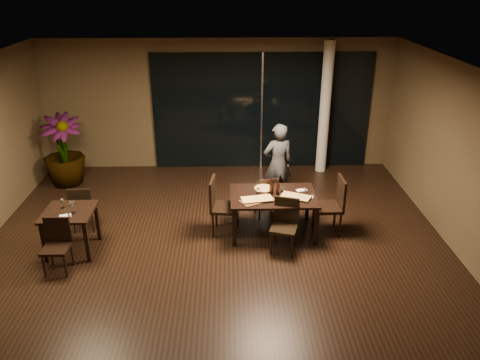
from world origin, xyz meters
name	(u,v)px	position (x,y,z in m)	size (l,w,h in m)	color
ground	(216,258)	(0.00, 0.00, 0.00)	(8.00, 8.00, 0.00)	black
wall_back	(218,105)	(0.00, 4.05, 1.50)	(8.00, 0.10, 3.00)	#4D3F29
wall_right	(477,172)	(4.05, 0.00, 1.50)	(0.10, 8.00, 3.00)	#4D3F29
ceiling	(212,74)	(0.00, 0.00, 3.02)	(8.00, 8.00, 0.04)	silver
window_panel	(262,112)	(1.00, 3.96, 1.35)	(5.00, 0.06, 2.70)	black
column	(325,109)	(2.40, 3.65, 1.50)	(0.24, 0.24, 3.00)	silver
main_table	(273,199)	(1.00, 0.80, 0.68)	(1.50, 1.00, 0.75)	black
side_table	(70,218)	(-2.40, 0.30, 0.62)	(0.80, 0.80, 0.75)	black
chair_main_far	(267,195)	(0.94, 1.37, 0.47)	(0.46, 0.46, 0.84)	black
chair_main_near	(285,222)	(1.15, 0.27, 0.51)	(0.53, 0.53, 0.91)	black
chair_main_left	(220,203)	(0.06, 0.84, 0.58)	(0.54, 0.54, 1.04)	black
chair_main_right	(333,203)	(2.06, 0.80, 0.59)	(0.50, 0.50, 1.05)	black
chair_side_far	(82,206)	(-2.40, 0.97, 0.49)	(0.42, 0.42, 0.88)	black
chair_side_near	(57,242)	(-2.46, -0.22, 0.48)	(0.41, 0.41, 0.86)	black
diner	(278,164)	(1.20, 2.05, 0.83)	(0.56, 0.37, 1.65)	#2F3234
potted_plant	(63,151)	(-3.35, 3.04, 0.78)	(0.85, 0.85, 1.56)	#204517
pizza_board_left	(257,200)	(0.70, 0.60, 0.76)	(0.57, 0.29, 0.01)	#482B17
pizza_board_right	(296,198)	(1.37, 0.68, 0.76)	(0.50, 0.25, 0.01)	#452D16
oblong_pizza_left	(257,199)	(0.70, 0.60, 0.77)	(0.51, 0.23, 0.02)	maroon
oblong_pizza_right	(296,197)	(1.37, 0.68, 0.77)	(0.48, 0.23, 0.02)	#691609
round_pizza	(264,188)	(0.85, 1.06, 0.76)	(0.33, 0.33, 0.01)	red
bottle_a	(272,187)	(0.97, 0.84, 0.88)	(0.06, 0.06, 0.27)	black
bottle_b	(278,187)	(1.07, 0.82, 0.89)	(0.06, 0.06, 0.29)	black
bottle_c	(271,185)	(0.97, 0.90, 0.89)	(0.06, 0.06, 0.29)	black
tumbler_left	(258,191)	(0.74, 0.89, 0.79)	(0.07, 0.07, 0.08)	white
tumbler_right	(283,189)	(1.18, 0.93, 0.80)	(0.08, 0.08, 0.10)	white
napkin_near	(308,197)	(1.59, 0.70, 0.76)	(0.18, 0.10, 0.01)	white
napkin_far	(302,190)	(1.52, 0.97, 0.76)	(0.18, 0.10, 0.01)	white
wine_glass_a	(62,203)	(-2.52, 0.41, 0.83)	(0.07, 0.07, 0.17)	white
wine_glass_b	(72,207)	(-2.31, 0.23, 0.85)	(0.09, 0.09, 0.20)	white
side_napkin	(65,216)	(-2.39, 0.12, 0.76)	(0.18, 0.11, 0.01)	white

